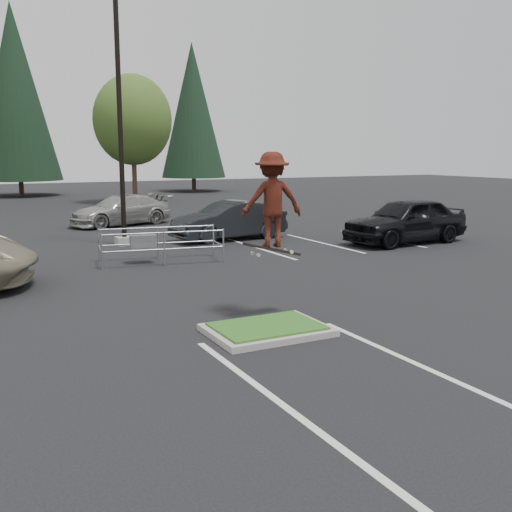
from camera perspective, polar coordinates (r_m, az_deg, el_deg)
name	(u,v)px	position (r m, az deg, el deg)	size (l,w,h in m)	color
ground	(267,333)	(11.35, 1.06, -7.36)	(120.00, 120.00, 0.00)	black
grass_median	(267,329)	(11.32, 1.07, -6.98)	(2.20, 1.60, 0.16)	#A29F96
stall_lines	(115,280)	(16.37, -13.26, -2.24)	(22.62, 17.60, 0.01)	silver
light_pole	(120,118)	(22.30, -12.84, 12.71)	(0.70, 0.60, 10.12)	#A29F96
decid_c	(132,123)	(40.96, -11.69, 12.31)	(5.12, 5.12, 8.38)	#38281C
conif_b	(15,92)	(50.50, -21.97, 14.27)	(6.38, 6.38, 14.50)	#38281C
conif_c	(193,111)	(52.76, -6.05, 13.60)	(5.50, 5.50, 12.50)	#38281C
cart_corral	(147,242)	(18.59, -10.32, 1.35)	(3.86, 1.90, 1.05)	#93959B
skateboarder	(272,200)	(12.06, 1.57, 5.31)	(1.36, 0.97, 2.13)	black
car_r_charc	(229,220)	(23.29, -2.58, 3.41)	(1.57, 4.51, 1.49)	black
car_r_black	(406,220)	(23.04, 14.11, 3.32)	(2.01, 5.00, 1.70)	black
car_far_silver	(122,210)	(28.58, -12.65, 4.29)	(1.97, 4.83, 1.40)	#A3A29E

